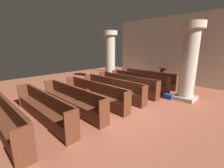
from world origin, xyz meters
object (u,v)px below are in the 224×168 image
at_px(pew_row_1, 138,80).
at_px(pew_row_4, 94,92).
at_px(pew_row_2, 126,84).
at_px(pew_row_7, 4,117).
at_px(pew_row_6, 43,106).
at_px(kneeler_box_blue, 168,96).
at_px(pew_row_5, 72,98).
at_px(pew_row_0, 148,78).
at_px(lectern, 162,77).
at_px(pillar_far_side, 110,56).
at_px(pillar_aisle_side, 189,61).
at_px(pew_row_3, 112,88).
at_px(hymn_book, 86,90).

xyz_separation_m(pew_row_1, pew_row_4, (0.00, -3.41, 0.00)).
bearing_deg(pew_row_2, pew_row_7, -90.00).
height_order(pew_row_6, kneeler_box_blue, pew_row_6).
relative_size(pew_row_5, pew_row_7, 1.00).
relative_size(pew_row_0, lectern, 3.59).
bearing_deg(pew_row_6, pew_row_0, 90.00).
xyz_separation_m(pew_row_2, pillar_far_side, (-2.73, 1.48, 1.35)).
xyz_separation_m(pew_row_0, lectern, (0.40, 1.22, -0.04)).
distance_m(pew_row_4, pillar_far_side, 4.84).
bearing_deg(pew_row_1, pew_row_0, 90.00).
xyz_separation_m(pillar_aisle_side, pillar_far_side, (-5.51, 0.40, 0.00)).
relative_size(pew_row_4, pillar_far_side, 1.09).
xyz_separation_m(pew_row_3, pillar_aisle_side, (2.78, 2.22, 1.35)).
distance_m(pew_row_3, kneeler_box_blue, 2.82).
bearing_deg(pew_row_5, pew_row_3, 90.00).
height_order(pew_row_7, pillar_far_side, pillar_far_side).
height_order(pew_row_0, lectern, lectern).
bearing_deg(pew_row_6, kneeler_box_blue, 67.18).
xyz_separation_m(pew_row_5, pillar_far_side, (-2.73, 4.90, 1.35)).
xyz_separation_m(pew_row_1, pillar_far_side, (-2.73, 0.35, 1.35)).
distance_m(pew_row_4, pew_row_5, 1.14).
bearing_deg(pew_row_5, pillar_far_side, 119.14).
distance_m(pew_row_1, lectern, 2.39).
bearing_deg(pew_row_1, kneeler_box_blue, -13.56).
relative_size(pew_row_0, pew_row_4, 1.00).
distance_m(pew_row_3, pillar_far_side, 4.02).
bearing_deg(pew_row_1, pew_row_4, -90.00).
height_order(pillar_far_side, lectern, pillar_far_side).
bearing_deg(hymn_book, pew_row_1, 99.33).
bearing_deg(lectern, pew_row_7, -92.48).
bearing_deg(pillar_aisle_side, pew_row_2, -158.65).
xyz_separation_m(pew_row_5, pew_row_7, (0.00, -2.28, 0.00)).
relative_size(pew_row_3, lectern, 3.59).
relative_size(pew_row_0, pillar_aisle_side, 1.09).
distance_m(pillar_aisle_side, kneeler_box_blue, 1.90).
height_order(pew_row_2, pew_row_4, same).
bearing_deg(pew_row_2, pew_row_5, -90.00).
relative_size(pew_row_3, pillar_aisle_side, 1.09).
bearing_deg(pew_row_2, pillar_far_side, 151.48).
distance_m(pew_row_0, kneeler_box_blue, 2.76).
distance_m(pew_row_0, pew_row_4, 4.55).
bearing_deg(pew_row_1, pew_row_3, -90.00).
bearing_deg(pew_row_0, pew_row_1, -90.00).
xyz_separation_m(pew_row_3, pew_row_4, (0.00, -1.14, 0.00)).
relative_size(pew_row_7, hymn_book, 18.49).
distance_m(pillar_aisle_side, hymn_book, 4.87).
bearing_deg(pew_row_1, hymn_book, -80.67).
height_order(pillar_far_side, hymn_book, pillar_far_side).
bearing_deg(pew_row_4, pew_row_6, -90.00).
height_order(pew_row_0, pillar_far_side, pillar_far_side).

